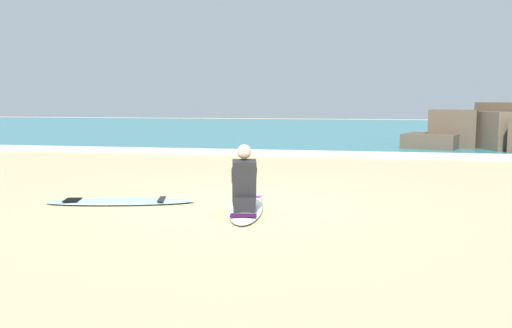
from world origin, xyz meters
name	(u,v)px	position (x,y,z in m)	size (l,w,h in m)	color
ground_plane	(238,206)	(0.00, 0.00, 0.00)	(80.00, 80.00, 0.00)	#CCB584
sea	(327,129)	(0.00, 21.77, 0.05)	(80.00, 28.00, 0.10)	teal
breaking_foam	(298,153)	(0.00, 8.07, 0.06)	(80.00, 0.90, 0.11)	white
surfboard_main	(246,207)	(0.16, -0.18, 0.04)	(0.92, 2.54, 0.08)	white
surfer_seated	(244,184)	(0.21, -0.51, 0.44)	(0.49, 0.76, 0.95)	#232326
surfboard_spare_near	(120,202)	(-1.91, -0.16, 0.04)	(2.42, 1.07, 0.08)	#9ED1E5
rock_outcrop_distant	(482,132)	(5.66, 10.42, 0.62)	(4.36, 3.05, 1.58)	brown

